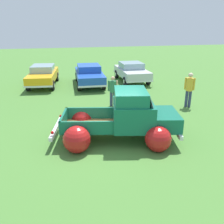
{
  "coord_description": "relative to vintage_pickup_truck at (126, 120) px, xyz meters",
  "views": [
    {
      "loc": [
        -2.1,
        -8.01,
        4.12
      ],
      "look_at": [
        0.0,
        0.53,
        0.9
      ],
      "focal_mm": 38.21,
      "sensor_mm": 36.0,
      "label": 1
    }
  ],
  "objects": [
    {
      "name": "spectator_1",
      "position": [
        0.48,
        3.93,
        0.16
      ],
      "size": [
        0.53,
        0.43,
        1.62
      ],
      "rotation": [
        0.0,
        0.0,
        1.26
      ],
      "color": "navy",
      "rests_on": "ground"
    },
    {
      "name": "ground_plane",
      "position": [
        -0.38,
        0.08,
        -0.76
      ],
      "size": [
        80.0,
        80.0,
        0.0
      ],
      "primitive_type": "plane",
      "color": "#477A33"
    },
    {
      "name": "vintage_pickup_truck",
      "position": [
        0.0,
        0.0,
        0.0
      ],
      "size": [
        4.92,
        3.51,
        1.96
      ],
      "rotation": [
        0.0,
        0.0,
        -0.22
      ],
      "color": "black",
      "rests_on": "ground"
    },
    {
      "name": "show_car_2",
      "position": [
        3.34,
        9.46,
        0.03
      ],
      "size": [
        2.06,
        4.36,
        1.43
      ],
      "rotation": [
        0.0,
        0.0,
        -1.61
      ],
      "color": "black",
      "rests_on": "ground"
    },
    {
      "name": "spectator_0",
      "position": [
        4.32,
        2.85,
        0.3
      ],
      "size": [
        0.49,
        0.47,
        1.83
      ],
      "rotation": [
        0.0,
        0.0,
        0.96
      ],
      "color": "navy",
      "rests_on": "ground"
    },
    {
      "name": "show_car_0",
      "position": [
        -3.23,
        9.69,
        0.02
      ],
      "size": [
        2.33,
        4.67,
        1.43
      ],
      "rotation": [
        0.0,
        0.0,
        -1.7
      ],
      "color": "black",
      "rests_on": "ground"
    },
    {
      "name": "show_car_1",
      "position": [
        -0.01,
        9.03,
        0.03
      ],
      "size": [
        2.12,
        4.72,
        1.43
      ],
      "rotation": [
        0.0,
        0.0,
        -1.63
      ],
      "color": "black",
      "rests_on": "ground"
    }
  ]
}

